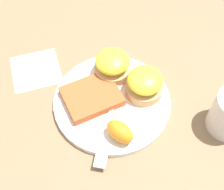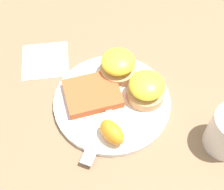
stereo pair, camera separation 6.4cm
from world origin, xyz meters
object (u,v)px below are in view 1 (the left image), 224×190
(orange_wedge, at_px, (120,132))
(hashbrown_patty, at_px, (92,96))
(sandwich_benedict_right, at_px, (112,65))
(sandwich_benedict_left, at_px, (145,84))
(fork, at_px, (109,122))

(orange_wedge, bearing_deg, hashbrown_patty, 89.62)
(sandwich_benedict_right, bearing_deg, sandwich_benedict_left, -70.36)
(sandwich_benedict_right, xyz_separation_m, hashbrown_patty, (-0.08, -0.03, -0.02))
(sandwich_benedict_right, height_order, orange_wedge, sandwich_benedict_right)
(orange_wedge, relative_size, fork, 0.33)
(hashbrown_patty, xyz_separation_m, orange_wedge, (-0.00, -0.11, 0.01))
(sandwich_benedict_left, bearing_deg, sandwich_benedict_right, 109.64)
(sandwich_benedict_left, relative_size, orange_wedge, 1.37)
(fork, bearing_deg, sandwich_benedict_right, 53.49)
(hashbrown_patty, xyz_separation_m, fork, (-0.00, -0.07, -0.01))
(fork, bearing_deg, orange_wedge, -90.11)
(orange_wedge, bearing_deg, sandwich_benedict_right, 61.82)
(sandwich_benedict_left, xyz_separation_m, hashbrown_patty, (-0.10, 0.05, -0.02))
(sandwich_benedict_left, distance_m, fork, 0.11)
(sandwich_benedict_right, bearing_deg, orange_wedge, -118.18)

